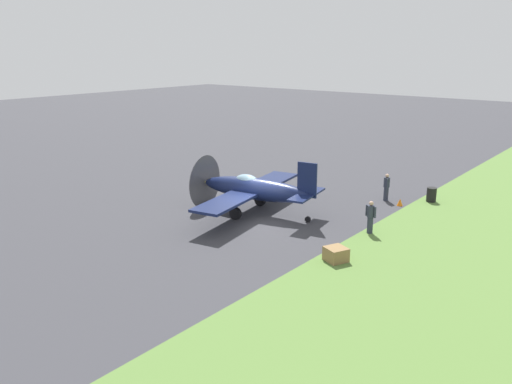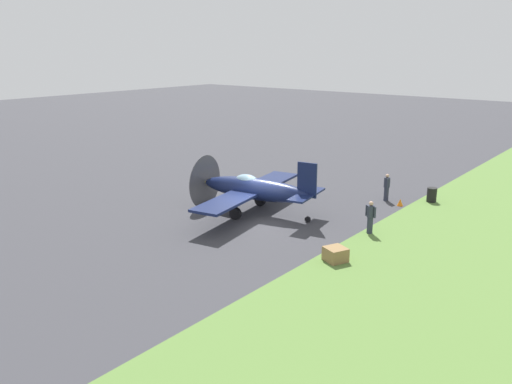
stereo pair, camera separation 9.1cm
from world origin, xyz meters
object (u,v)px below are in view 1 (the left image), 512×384
Objects in this scene: fuel_drum at (431,195)px; supply_crate at (336,254)px; airplane_lead at (254,189)px; ground_crew_mechanic at (386,187)px; ground_crew_chief at (371,216)px; runway_marker_cone at (400,202)px.

fuel_drum is 11.99m from supply_crate.
airplane_lead reaches higher than ground_crew_mechanic.
ground_crew_chief is 5.70m from runway_marker_cone.
airplane_lead reaches higher than ground_crew_chief.
ground_crew_mechanic is 1.92× the size of supply_crate.
airplane_lead is at bearing 140.72° from fuel_drum.
runway_marker_cone is at bearing -143.00° from ground_crew_mechanic.
supply_crate is at bearing -179.32° from fuel_drum.
runway_marker_cone is (-2.07, 1.16, -0.23)m from fuel_drum.
ground_crew_chief is at bearing -90.65° from airplane_lead.
ground_crew_mechanic reaches higher than supply_crate.
fuel_drum is 2.05× the size of runway_marker_cone.
fuel_drum is 2.38m from runway_marker_cone.
supply_crate is at bearing 104.67° from ground_crew_chief.
airplane_lead is 11.06× the size of supply_crate.
ground_crew_mechanic is at bearing 66.64° from runway_marker_cone.
ground_crew_mechanic is (6.11, 1.98, 0.00)m from ground_crew_chief.
fuel_drum is at bearing 0.68° from supply_crate.
supply_crate is 10.01m from runway_marker_cone.
ground_crew_chief is at bearing -171.86° from runway_marker_cone.
fuel_drum reaches higher than runway_marker_cone.
supply_crate is at bearing -123.52° from airplane_lead.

